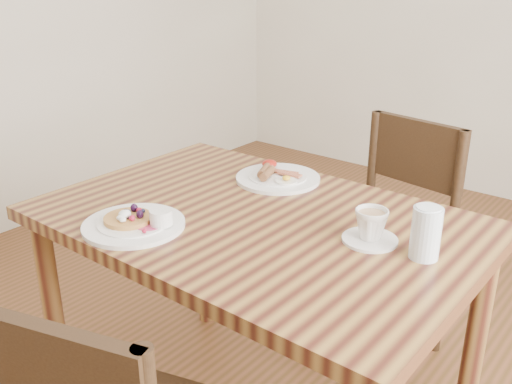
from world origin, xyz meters
The scene contains 6 objects.
dining_table centered at (0.00, 0.00, 0.65)m, with size 1.20×0.80×0.75m.
chair_far centered at (0.10, 0.65, 0.49)m, with size 0.48×0.48×0.88m.
pancake_plate centered at (-0.20, -0.26, 0.76)m, with size 0.27×0.27×0.06m.
breakfast_plate centered at (-0.12, 0.26, 0.76)m, with size 0.27×0.27×0.04m.
teacup_saucer centered at (0.32, 0.06, 0.79)m, with size 0.14×0.14×0.09m.
water_glass centered at (0.46, 0.06, 0.81)m, with size 0.07×0.07×0.13m, color silver.
Camera 1 is at (0.90, -1.12, 1.40)m, focal length 40.00 mm.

